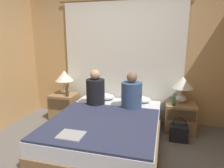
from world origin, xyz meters
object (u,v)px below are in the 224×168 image
(laptop_on_bed, at_px, (71,135))
(handbag_on_floor, at_px, (179,133))
(beer_bottle_on_left_stand, at_px, (67,92))
(person_right_in_bed, at_px, (132,94))
(pillow_right, at_px, (137,99))
(nightstand_left, at_px, (64,106))
(person_left_in_bed, at_px, (95,91))
(pillow_left, at_px, (102,96))
(beer_bottle_on_right_stand, at_px, (174,101))
(nightstand_right, at_px, (180,117))
(lamp_right, at_px, (182,85))
(lamp_left, at_px, (64,78))
(bed, at_px, (107,130))

(laptop_on_bed, relative_size, handbag_on_floor, 0.76)
(beer_bottle_on_left_stand, distance_m, handbag_on_floor, 2.14)
(person_right_in_bed, xyz_separation_m, beer_bottle_on_left_stand, (-1.28, 0.13, -0.09))
(pillow_right, xyz_separation_m, person_right_in_bed, (-0.05, -0.34, 0.19))
(nightstand_left, bearing_deg, person_left_in_bed, -18.08)
(pillow_left, xyz_separation_m, pillow_right, (0.70, 0.00, 0.00))
(beer_bottle_on_right_stand, bearing_deg, nightstand_right, 42.65)
(lamp_right, relative_size, beer_bottle_on_left_stand, 2.02)
(beer_bottle_on_left_stand, bearing_deg, person_right_in_bed, -5.84)
(laptop_on_bed, xyz_separation_m, handbag_on_floor, (1.32, 1.10, -0.34))
(pillow_left, relative_size, person_left_in_bed, 0.79)
(beer_bottle_on_left_stand, height_order, beer_bottle_on_right_stand, beer_bottle_on_left_stand)
(nightstand_left, distance_m, beer_bottle_on_left_stand, 0.39)
(lamp_left, bearing_deg, beer_bottle_on_right_stand, -5.04)
(nightstand_right, relative_size, lamp_right, 1.09)
(person_right_in_bed, bearing_deg, bed, -121.18)
(person_left_in_bed, height_order, beer_bottle_on_left_stand, person_left_in_bed)
(nightstand_right, xyz_separation_m, person_left_in_bed, (-1.48, -0.25, 0.45))
(bed, xyz_separation_m, nightstand_right, (1.12, 0.74, 0.04))
(pillow_left, bearing_deg, pillow_right, 0.00)
(bed, bearing_deg, nightstand_right, 33.32)
(person_right_in_bed, bearing_deg, nightstand_right, 16.88)
(person_left_in_bed, bearing_deg, bed, -54.05)
(pillow_right, xyz_separation_m, handbag_on_floor, (0.74, -0.45, -0.36))
(nightstand_right, xyz_separation_m, laptop_on_bed, (-1.36, -1.47, 0.22))
(lamp_left, xyz_separation_m, laptop_on_bed, (0.89, -1.54, -0.35))
(nightstand_left, distance_m, lamp_left, 0.58)
(nightstand_left, bearing_deg, pillow_right, 3.31)
(person_right_in_bed, relative_size, beer_bottle_on_left_stand, 2.72)
(pillow_right, relative_size, laptop_on_bed, 1.64)
(nightstand_right, bearing_deg, lamp_right, 90.00)
(pillow_right, distance_m, person_left_in_bed, 0.80)
(bed, xyz_separation_m, nightstand_left, (-1.12, 0.74, 0.04))
(nightstand_left, height_order, nightstand_right, same)
(pillow_left, distance_m, beer_bottle_on_right_stand, 1.36)
(bed, distance_m, nightstand_left, 1.34)
(beer_bottle_on_left_stand, bearing_deg, pillow_right, 8.81)
(lamp_left, distance_m, person_right_in_bed, 1.46)
(bed, xyz_separation_m, pillow_right, (0.35, 0.82, 0.28))
(bed, distance_m, pillow_right, 0.94)
(nightstand_right, height_order, pillow_right, pillow_right)
(person_right_in_bed, bearing_deg, beer_bottle_on_right_stand, 10.60)
(bed, bearing_deg, pillow_right, 67.10)
(lamp_right, height_order, laptop_on_bed, lamp_right)
(lamp_right, bearing_deg, person_right_in_bed, -159.06)
(bed, relative_size, lamp_left, 4.31)
(pillow_right, height_order, beer_bottle_on_right_stand, beer_bottle_on_right_stand)
(nightstand_right, bearing_deg, laptop_on_bed, -132.66)
(lamp_right, distance_m, handbag_on_floor, 0.82)
(handbag_on_floor, bearing_deg, person_right_in_bed, 171.58)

